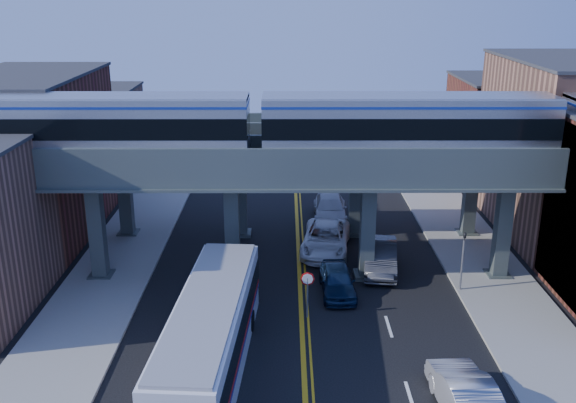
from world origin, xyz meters
name	(u,v)px	position (x,y,z in m)	size (l,w,h in m)	color
ground	(303,347)	(0.00, 0.00, 0.00)	(120.00, 120.00, 0.00)	black
sidewalk_west	(118,263)	(-11.50, 10.00, 0.08)	(5.00, 70.00, 0.16)	gray
sidewalk_east	(480,262)	(11.50, 10.00, 0.08)	(5.00, 70.00, 0.16)	gray
building_west_b	(33,156)	(-18.50, 16.00, 5.50)	(8.00, 14.00, 11.00)	brown
building_west_c	(89,136)	(-18.50, 29.00, 4.00)	(8.00, 10.00, 8.00)	#98634E
building_east_b	(563,149)	(18.50, 16.00, 6.00)	(8.00, 14.00, 12.00)	#98634E
building_east_c	(502,130)	(18.50, 29.00, 4.50)	(8.00, 10.00, 9.00)	brown
elevated_viaduct_near	(300,174)	(0.00, 8.00, 6.47)	(52.00, 3.60, 7.40)	#45504E
elevated_viaduct_far	(298,146)	(0.00, 15.00, 6.47)	(52.00, 3.60, 7.40)	#45504E
transit_train	(407,124)	(5.99, 8.00, 9.39)	(50.32, 3.16, 3.68)	black
stop_sign	(307,287)	(0.30, 3.00, 1.76)	(0.76, 0.09, 2.63)	slate
traffic_signal	(463,255)	(9.20, 6.00, 2.30)	(0.15, 0.18, 4.10)	slate
transit_bus	(210,337)	(-4.22, -2.03, 1.78)	(3.82, 13.59, 3.46)	white
car_lane_a	(338,280)	(2.12, 5.86, 0.79)	(1.87, 4.65, 1.58)	#10203B
car_lane_b	(380,257)	(5.00, 8.98, 0.91)	(1.93, 5.52, 1.82)	#333336
car_lane_c	(326,239)	(1.80, 11.97, 0.90)	(2.97, 6.44, 1.79)	white
car_lane_d	(330,209)	(2.48, 18.17, 0.87)	(2.42, 5.96, 1.73)	#ABABB0
car_parked_curb	(466,396)	(6.50, -5.24, 0.92)	(1.95, 5.58, 1.84)	#9A9A9E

